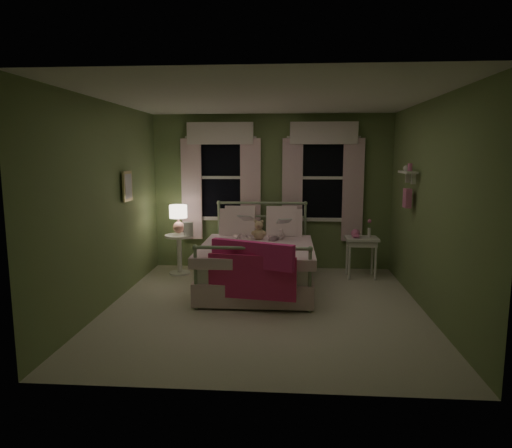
# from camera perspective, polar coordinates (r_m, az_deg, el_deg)

# --- Properties ---
(room_shell) EXTENTS (4.20, 4.20, 4.20)m
(room_shell) POSITION_cam_1_polar(r_m,az_deg,el_deg) (5.64, 1.10, 2.20)
(room_shell) COLOR beige
(room_shell) RESTS_ON ground
(bed) EXTENTS (1.58, 2.04, 1.18)m
(bed) POSITION_cam_1_polar(r_m,az_deg,el_deg) (6.66, 0.22, -4.78)
(bed) COLOR white
(bed) RESTS_ON ground
(pink_throw) EXTENTS (1.09, 0.50, 0.71)m
(pink_throw) POSITION_cam_1_polar(r_m,az_deg,el_deg) (5.61, -0.51, -4.99)
(pink_throw) COLOR #F63089
(pink_throw) RESTS_ON bed
(child_left) EXTENTS (0.32, 0.27, 0.74)m
(child_left) POSITION_cam_1_polar(r_m,az_deg,el_deg) (6.99, -1.83, 0.49)
(child_left) COLOR #F7D1DD
(child_left) RESTS_ON bed
(child_right) EXTENTS (0.38, 0.34, 0.65)m
(child_right) POSITION_cam_1_polar(r_m,az_deg,el_deg) (6.96, 2.76, 0.09)
(child_right) COLOR #F7D1DD
(child_right) RESTS_ON bed
(book_left) EXTENTS (0.22, 0.15, 0.26)m
(book_left) POSITION_cam_1_polar(r_m,az_deg,el_deg) (6.74, -2.05, 0.38)
(book_left) COLOR beige
(book_left) RESTS_ON child_left
(book_right) EXTENTS (0.21, 0.15, 0.26)m
(book_right) POSITION_cam_1_polar(r_m,az_deg,el_deg) (6.71, 2.71, -0.03)
(book_right) COLOR beige
(book_right) RESTS_ON child_right
(teddy_bear) EXTENTS (0.23, 0.18, 0.31)m
(teddy_bear) POSITION_cam_1_polar(r_m,az_deg,el_deg) (6.84, 0.38, -0.94)
(teddy_bear) COLOR tan
(teddy_bear) RESTS_ON bed
(nightstand_left) EXTENTS (0.46, 0.46, 0.65)m
(nightstand_left) POSITION_cam_1_polar(r_m,az_deg,el_deg) (7.52, -9.58, -3.06)
(nightstand_left) COLOR white
(nightstand_left) RESTS_ON ground
(table_lamp) EXTENTS (0.28, 0.28, 0.46)m
(table_lamp) POSITION_cam_1_polar(r_m,az_deg,el_deg) (7.43, -9.68, 0.99)
(table_lamp) COLOR #E9978A
(table_lamp) RESTS_ON nightstand_left
(book_nightstand) EXTENTS (0.21, 0.25, 0.02)m
(book_nightstand) POSITION_cam_1_polar(r_m,az_deg,el_deg) (7.38, -9.02, -1.38)
(book_nightstand) COLOR beige
(book_nightstand) RESTS_ON nightstand_left
(nightstand_right) EXTENTS (0.50, 0.40, 0.64)m
(nightstand_right) POSITION_cam_1_polar(r_m,az_deg,el_deg) (7.36, 13.06, -2.39)
(nightstand_right) COLOR white
(nightstand_right) RESTS_ON ground
(pink_toy) EXTENTS (0.14, 0.20, 0.14)m
(pink_toy) POSITION_cam_1_polar(r_m,az_deg,el_deg) (7.31, 12.33, -1.18)
(pink_toy) COLOR pink
(pink_toy) RESTS_ON nightstand_right
(bud_vase) EXTENTS (0.06, 0.06, 0.28)m
(bud_vase) POSITION_cam_1_polar(r_m,az_deg,el_deg) (7.38, 13.98, -0.50)
(bud_vase) COLOR white
(bud_vase) RESTS_ON nightstand_right
(window_left) EXTENTS (1.34, 0.13, 1.96)m
(window_left) POSITION_cam_1_polar(r_m,az_deg,el_deg) (7.72, -4.42, 6.34)
(window_left) COLOR black
(window_left) RESTS_ON room_shell
(window_right) EXTENTS (1.34, 0.13, 1.96)m
(window_right) POSITION_cam_1_polar(r_m,az_deg,el_deg) (7.65, 8.35, 6.26)
(window_right) COLOR black
(window_right) RESTS_ON room_shell
(wall_shelf) EXTENTS (0.15, 0.50, 0.60)m
(wall_shelf) POSITION_cam_1_polar(r_m,az_deg,el_deg) (6.51, 18.43, 4.61)
(wall_shelf) COLOR white
(wall_shelf) RESTS_ON room_shell
(framed_picture) EXTENTS (0.03, 0.32, 0.42)m
(framed_picture) POSITION_cam_1_polar(r_m,az_deg,el_deg) (6.61, -15.77, 4.58)
(framed_picture) COLOR beige
(framed_picture) RESTS_ON room_shell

